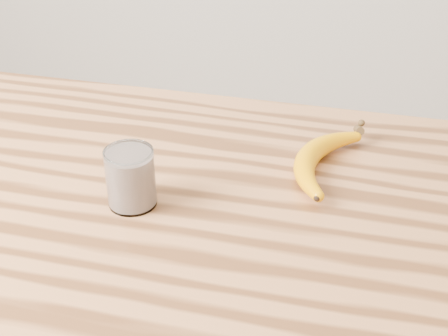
# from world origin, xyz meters

# --- Properties ---
(table) EXTENTS (1.20, 0.80, 0.90)m
(table) POSITION_xyz_m (0.00, 0.00, 0.77)
(table) COLOR #AB6D3E
(table) RESTS_ON ground
(smoothie_glass) EXTENTS (0.07, 0.07, 0.09)m
(smoothie_glass) POSITION_xyz_m (-0.04, -0.00, 0.95)
(smoothie_glass) COLOR white
(smoothie_glass) RESTS_ON table
(banana) EXTENTS (0.17, 0.32, 0.04)m
(banana) POSITION_xyz_m (0.21, 0.17, 0.92)
(banana) COLOR #EA9500
(banana) RESTS_ON table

